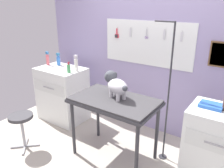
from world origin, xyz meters
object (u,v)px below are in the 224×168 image
object	(u,v)px
dog	(115,84)
grooming_arm	(167,100)
cabinet_right	(217,148)
grooming_table	(114,105)
stool	(21,121)
shampoo_bottle	(76,64)
counter_left	(63,94)

from	to	relation	value
dog	grooming_arm	bearing A→B (deg)	25.91
dog	cabinet_right	distance (m)	1.37
grooming_table	stool	xyz separation A→B (m)	(-1.17, -0.58, -0.34)
grooming_table	shampoo_bottle	world-z (taller)	shampoo_bottle
cabinet_right	counter_left	bearing A→B (deg)	177.59
grooming_table	stool	bearing A→B (deg)	-153.69
counter_left	shampoo_bottle	xyz separation A→B (m)	(0.33, 0.04, 0.58)
dog	grooming_table	bearing A→B (deg)	-65.23
grooming_table	dog	world-z (taller)	dog
grooming_arm	cabinet_right	xyz separation A→B (m)	(0.65, -0.08, -0.38)
grooming_arm	dog	distance (m)	0.67
counter_left	stool	distance (m)	0.97
cabinet_right	shampoo_bottle	bearing A→B (deg)	176.25
grooming_table	cabinet_right	world-z (taller)	cabinet_right
grooming_arm	dog	world-z (taller)	grooming_arm
grooming_arm	shampoo_bottle	distance (m)	1.59
cabinet_right	stool	distance (m)	2.53
grooming_arm	counter_left	distance (m)	1.94
grooming_arm	stool	bearing A→B (deg)	-151.78
grooming_arm	shampoo_bottle	xyz separation A→B (m)	(-1.57, 0.06, 0.21)
counter_left	shampoo_bottle	distance (m)	0.67
grooming_table	counter_left	bearing A→B (deg)	164.63
grooming_arm	cabinet_right	size ratio (longest dim) A/B	1.95
grooming_table	cabinet_right	size ratio (longest dim) A/B	1.18
grooming_arm	dog	bearing A→B (deg)	-154.09
counter_left	shampoo_bottle	size ratio (longest dim) A/B	3.54
grooming_table	counter_left	distance (m)	1.43
counter_left	stool	bearing A→B (deg)	-79.49
grooming_table	grooming_arm	xyz separation A→B (m)	(0.56, 0.35, 0.08)
grooming_arm	cabinet_right	distance (m)	0.76
dog	cabinet_right	xyz separation A→B (m)	(1.24, 0.20, -0.56)
grooming_table	cabinet_right	xyz separation A→B (m)	(1.21, 0.26, -0.30)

